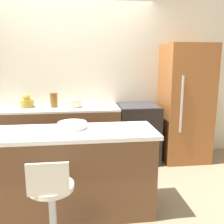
{
  "coord_description": "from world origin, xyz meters",
  "views": [
    {
      "loc": [
        0.1,
        -3.42,
        1.61
      ],
      "look_at": [
        0.49,
        -0.32,
        0.95
      ],
      "focal_mm": 40.0,
      "sensor_mm": 36.0,
      "label": 1
    }
  ],
  "objects_px": {
    "oven_range": "(138,133)",
    "refrigerator": "(185,103)",
    "stool_chair": "(52,207)",
    "mixing_bowl": "(73,103)",
    "kettle": "(27,102)"
  },
  "relations": [
    {
      "from": "refrigerator",
      "to": "stool_chair",
      "type": "distance_m",
      "value": 2.72
    },
    {
      "from": "stool_chair",
      "to": "mixing_bowl",
      "type": "relative_size",
      "value": 3.14
    },
    {
      "from": "refrigerator",
      "to": "stool_chair",
      "type": "height_order",
      "value": "refrigerator"
    },
    {
      "from": "refrigerator",
      "to": "stool_chair",
      "type": "relative_size",
      "value": 2.1
    },
    {
      "from": "stool_chair",
      "to": "mixing_bowl",
      "type": "bearing_deg",
      "value": 86.2
    },
    {
      "from": "kettle",
      "to": "mixing_bowl",
      "type": "relative_size",
      "value": 0.72
    },
    {
      "from": "refrigerator",
      "to": "kettle",
      "type": "xyz_separation_m",
      "value": [
        -2.44,
        0.04,
        0.07
      ]
    },
    {
      "from": "stool_chair",
      "to": "refrigerator",
      "type": "bearing_deg",
      "value": 44.82
    },
    {
      "from": "mixing_bowl",
      "to": "kettle",
      "type": "bearing_deg",
      "value": 180.0
    },
    {
      "from": "refrigerator",
      "to": "stool_chair",
      "type": "bearing_deg",
      "value": -135.18
    },
    {
      "from": "kettle",
      "to": "oven_range",
      "type": "bearing_deg",
      "value": -0.8
    },
    {
      "from": "stool_chair",
      "to": "mixing_bowl",
      "type": "distance_m",
      "value": 1.99
    },
    {
      "from": "oven_range",
      "to": "mixing_bowl",
      "type": "xyz_separation_m",
      "value": [
        -1.01,
        0.02,
        0.51
      ]
    },
    {
      "from": "oven_range",
      "to": "refrigerator",
      "type": "height_order",
      "value": "refrigerator"
    },
    {
      "from": "kettle",
      "to": "mixing_bowl",
      "type": "bearing_deg",
      "value": 0.0
    }
  ]
}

